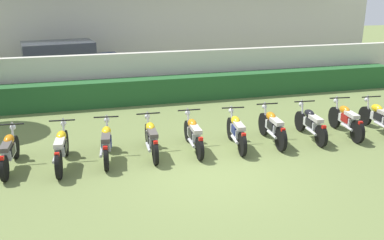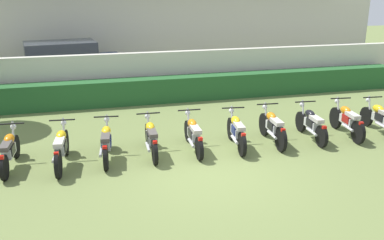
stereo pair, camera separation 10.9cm
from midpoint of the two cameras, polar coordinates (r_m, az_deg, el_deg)
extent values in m
plane|color=olive|center=(9.61, 2.38, -7.07)|extent=(60.00, 60.00, 0.00)
cube|color=beige|center=(15.82, -5.37, 6.06)|extent=(23.73, 0.30, 1.70)
cube|color=#235628|center=(15.24, -4.85, 4.06)|extent=(18.99, 0.70, 0.88)
cube|color=navy|center=(17.95, -16.85, 6.43)|extent=(4.71, 2.44, 1.00)
cube|color=#2D333D|center=(17.80, -17.73, 8.96)|extent=(2.90, 2.05, 0.65)
cylinder|color=black|center=(19.16, -12.41, 6.23)|extent=(0.70, 0.31, 0.68)
cylinder|color=black|center=(17.38, -11.19, 5.15)|extent=(0.70, 0.31, 0.68)
cylinder|color=black|center=(18.84, -21.86, 5.17)|extent=(0.70, 0.31, 0.68)
cylinder|color=black|center=(17.03, -21.59, 3.97)|extent=(0.70, 0.31, 0.68)
cylinder|color=black|center=(11.15, -22.97, -3.38)|extent=(0.13, 0.57, 0.56)
cylinder|color=black|center=(9.99, -24.27, -5.98)|extent=(0.13, 0.57, 0.56)
cube|color=silver|center=(10.47, -23.74, -3.95)|extent=(0.24, 0.61, 0.22)
ellipsoid|color=orange|center=(10.55, -23.72, -2.45)|extent=(0.25, 0.45, 0.22)
cube|color=#4C4742|center=(10.18, -24.13, -3.32)|extent=(0.23, 0.53, 0.10)
cube|color=red|center=(9.79, -24.60, -4.71)|extent=(0.11, 0.09, 0.08)
cylinder|color=silver|center=(10.96, -23.25, -1.99)|extent=(0.07, 0.23, 0.65)
cylinder|color=black|center=(10.78, -23.54, -0.54)|extent=(0.60, 0.08, 0.04)
sphere|color=silver|center=(11.01, -23.26, -0.92)|extent=(0.14, 0.14, 0.14)
cylinder|color=silver|center=(10.31, -24.56, -5.16)|extent=(0.11, 0.55, 0.07)
cube|color=black|center=(10.40, -23.82, -3.80)|extent=(0.26, 0.38, 0.20)
cylinder|color=black|center=(10.90, -16.98, -2.98)|extent=(0.15, 0.64, 0.64)
cylinder|color=black|center=(9.66, -17.84, -5.76)|extent=(0.15, 0.64, 0.64)
cube|color=silver|center=(10.18, -17.49, -3.61)|extent=(0.26, 0.62, 0.22)
ellipsoid|color=yellow|center=(10.26, -17.50, -2.07)|extent=(0.26, 0.46, 0.22)
cube|color=beige|center=(9.89, -17.76, -2.95)|extent=(0.25, 0.54, 0.10)
cube|color=red|center=(9.47, -18.07, -4.44)|extent=(0.11, 0.09, 0.08)
cylinder|color=silver|center=(10.71, -17.19, -1.54)|extent=(0.07, 0.23, 0.65)
cylinder|color=black|center=(10.53, -17.40, -0.06)|extent=(0.60, 0.09, 0.04)
sphere|color=silver|center=(10.76, -17.21, -0.45)|extent=(0.14, 0.14, 0.14)
cylinder|color=silver|center=(10.01, -18.27, -4.84)|extent=(0.12, 0.55, 0.07)
cube|color=black|center=(10.12, -17.55, -3.44)|extent=(0.27, 0.38, 0.20)
cylinder|color=black|center=(10.98, -11.54, -2.50)|extent=(0.16, 0.60, 0.60)
cylinder|color=black|center=(9.81, -11.80, -5.04)|extent=(0.16, 0.60, 0.60)
cube|color=silver|center=(10.29, -11.72, -3.02)|extent=(0.27, 0.62, 0.22)
ellipsoid|color=yellow|center=(10.38, -11.76, -1.50)|extent=(0.27, 0.46, 0.22)
cube|color=#4C4742|center=(10.01, -11.85, -2.36)|extent=(0.26, 0.54, 0.10)
cube|color=red|center=(9.61, -11.93, -3.72)|extent=(0.11, 0.09, 0.08)
cylinder|color=silver|center=(10.79, -11.66, -1.07)|extent=(0.08, 0.23, 0.65)
cylinder|color=black|center=(10.61, -11.78, 0.41)|extent=(0.60, 0.10, 0.04)
sphere|color=silver|center=(10.84, -11.69, 0.01)|extent=(0.14, 0.14, 0.14)
cylinder|color=silver|center=(10.11, -12.41, -4.24)|extent=(0.13, 0.55, 0.07)
cube|color=navy|center=(10.23, -11.75, -2.86)|extent=(0.28, 0.39, 0.20)
cylinder|color=black|center=(11.11, -6.23, -2.02)|extent=(0.11, 0.59, 0.59)
cylinder|color=black|center=(9.96, -5.29, -4.36)|extent=(0.11, 0.59, 0.59)
cube|color=silver|center=(10.43, -5.77, -2.46)|extent=(0.22, 0.61, 0.22)
ellipsoid|color=yellow|center=(10.52, -5.94, -0.97)|extent=(0.24, 0.45, 0.22)
cube|color=#4C4742|center=(10.15, -5.63, -1.78)|extent=(0.22, 0.53, 0.10)
cube|color=red|center=(9.77, -5.25, -3.06)|extent=(0.10, 0.08, 0.08)
cylinder|color=silver|center=(10.92, -6.22, -0.60)|extent=(0.06, 0.23, 0.65)
cylinder|color=black|center=(10.74, -6.21, 0.88)|extent=(0.60, 0.06, 0.04)
sphere|color=silver|center=(10.97, -6.33, 0.47)|extent=(0.14, 0.14, 0.14)
cylinder|color=silver|center=(10.23, -6.22, -3.66)|extent=(0.09, 0.55, 0.07)
cube|color=black|center=(10.37, -5.74, -2.29)|extent=(0.25, 0.37, 0.20)
cylinder|color=black|center=(11.38, -0.87, -1.49)|extent=(0.11, 0.57, 0.57)
cylinder|color=black|center=(10.17, 0.73, -3.87)|extent=(0.11, 0.57, 0.57)
cube|color=silver|center=(10.67, -0.05, -1.95)|extent=(0.22, 0.61, 0.22)
ellipsoid|color=orange|center=(10.76, -0.26, -0.50)|extent=(0.24, 0.45, 0.22)
cube|color=#B2ADA3|center=(10.39, 0.24, -1.28)|extent=(0.22, 0.53, 0.10)
cube|color=red|center=(9.98, 0.88, -2.59)|extent=(0.10, 0.08, 0.08)
cylinder|color=silver|center=(11.19, -0.78, -0.09)|extent=(0.06, 0.23, 0.65)
cylinder|color=black|center=(11.01, -0.68, 1.36)|extent=(0.60, 0.06, 0.04)
sphere|color=silver|center=(11.24, -0.90, 0.95)|extent=(0.14, 0.14, 0.14)
cylinder|color=silver|center=(10.47, -0.38, -3.12)|extent=(0.09, 0.55, 0.07)
cube|color=black|center=(10.61, 0.01, -1.78)|extent=(0.25, 0.37, 0.20)
cylinder|color=black|center=(11.56, 4.98, -1.14)|extent=(0.16, 0.61, 0.61)
cylinder|color=black|center=(10.46, 6.49, -3.26)|extent=(0.16, 0.61, 0.61)
cube|color=silver|center=(10.91, 5.78, -1.49)|extent=(0.27, 0.62, 0.22)
ellipsoid|color=yellow|center=(11.00, 5.60, -0.07)|extent=(0.27, 0.46, 0.22)
cube|color=#B2ADA3|center=(10.63, 6.12, -0.83)|extent=(0.26, 0.54, 0.10)
cube|color=red|center=(10.27, 6.69, -2.00)|extent=(0.11, 0.09, 0.08)
cylinder|color=silver|center=(11.38, 5.12, 0.24)|extent=(0.08, 0.23, 0.65)
cylinder|color=black|center=(11.20, 5.27, 1.66)|extent=(0.60, 0.11, 0.04)
sphere|color=silver|center=(11.43, 5.02, 1.26)|extent=(0.14, 0.14, 0.14)
cylinder|color=silver|center=(10.70, 5.46, -2.62)|extent=(0.14, 0.55, 0.07)
cube|color=navy|center=(10.85, 5.85, -1.33)|extent=(0.28, 0.39, 0.20)
cylinder|color=black|center=(11.99, 9.38, -0.55)|extent=(0.14, 0.64, 0.63)
cylinder|color=black|center=(10.92, 11.60, -2.53)|extent=(0.14, 0.64, 0.63)
cube|color=silver|center=(11.36, 10.57, -0.86)|extent=(0.24, 0.61, 0.22)
ellipsoid|color=orange|center=(11.44, 10.33, 0.50)|extent=(0.25, 0.46, 0.22)
cube|color=beige|center=(11.09, 11.07, -0.20)|extent=(0.24, 0.53, 0.10)
cube|color=red|center=(10.74, 11.90, -1.31)|extent=(0.11, 0.09, 0.08)
cylinder|color=silver|center=(11.81, 9.61, 0.79)|extent=(0.07, 0.23, 0.65)
cylinder|color=black|center=(11.65, 9.85, 2.17)|extent=(0.60, 0.08, 0.04)
sphere|color=silver|center=(11.86, 9.47, 1.77)|extent=(0.14, 0.14, 0.14)
cylinder|color=silver|center=(11.14, 10.43, -1.94)|extent=(0.11, 0.55, 0.07)
cube|color=black|center=(11.30, 10.68, -0.70)|extent=(0.27, 0.38, 0.20)
cylinder|color=black|center=(12.55, 14.13, -0.16)|extent=(0.14, 0.59, 0.58)
cylinder|color=black|center=(11.47, 16.75, -2.08)|extent=(0.14, 0.59, 0.58)
cube|color=silver|center=(11.92, 15.54, -0.47)|extent=(0.25, 0.61, 0.22)
ellipsoid|color=black|center=(11.99, 15.28, 0.82)|extent=(0.26, 0.46, 0.22)
cube|color=beige|center=(11.66, 16.11, 0.17)|extent=(0.24, 0.53, 0.10)
cube|color=red|center=(11.30, 17.10, -0.91)|extent=(0.11, 0.09, 0.08)
cylinder|color=silver|center=(12.38, 14.41, 1.13)|extent=(0.07, 0.23, 0.65)
cylinder|color=black|center=(12.22, 14.70, 2.45)|extent=(0.60, 0.09, 0.04)
sphere|color=silver|center=(12.43, 14.26, 2.07)|extent=(0.14, 0.14, 0.14)
cylinder|color=silver|center=(11.69, 15.49, -1.48)|extent=(0.12, 0.55, 0.07)
cube|color=black|center=(11.86, 15.66, -0.31)|extent=(0.27, 0.38, 0.20)
cylinder|color=black|center=(13.12, 18.43, 0.34)|extent=(0.16, 0.63, 0.62)
cylinder|color=black|center=(12.05, 21.14, -1.48)|extent=(0.16, 0.63, 0.62)
cube|color=silver|center=(12.49, 19.91, 0.05)|extent=(0.27, 0.62, 0.22)
ellipsoid|color=orange|center=(12.57, 19.65, 1.29)|extent=(0.27, 0.46, 0.22)
cube|color=beige|center=(12.24, 20.51, 0.67)|extent=(0.26, 0.54, 0.10)
cube|color=red|center=(11.88, 21.52, -0.36)|extent=(0.11, 0.09, 0.08)
cylinder|color=silver|center=(12.96, 18.74, 1.57)|extent=(0.08, 0.23, 0.65)
cylinder|color=black|center=(12.80, 19.06, 2.84)|extent=(0.60, 0.11, 0.04)
sphere|color=silver|center=(13.00, 18.60, 2.47)|extent=(0.14, 0.14, 0.14)
cylinder|color=silver|center=(12.27, 19.89, -0.90)|extent=(0.13, 0.55, 0.07)
cube|color=#A51414|center=(12.44, 20.04, 0.20)|extent=(0.28, 0.39, 0.20)
cylinder|color=black|center=(13.68, 22.09, 0.52)|extent=(0.13, 0.58, 0.57)
cube|color=silver|center=(13.11, 23.74, 0.28)|extent=(0.24, 0.61, 0.22)
ellipsoid|color=yellow|center=(13.18, 23.45, 1.45)|extent=(0.25, 0.45, 0.22)
cylinder|color=silver|center=(13.52, 22.45, 1.70)|extent=(0.07, 0.23, 0.65)
cylinder|color=black|center=(13.37, 22.82, 2.91)|extent=(0.60, 0.08, 0.04)
sphere|color=silver|center=(13.57, 22.28, 2.56)|extent=(0.14, 0.14, 0.14)
cylinder|color=silver|center=(12.89, 23.86, -0.63)|extent=(0.11, 0.55, 0.07)
cube|color=black|center=(13.06, 23.89, 0.43)|extent=(0.26, 0.38, 0.20)
camera|label=1|loc=(0.05, -90.29, -0.09)|focal=39.57mm
camera|label=2|loc=(0.05, 89.71, 0.09)|focal=39.57mm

